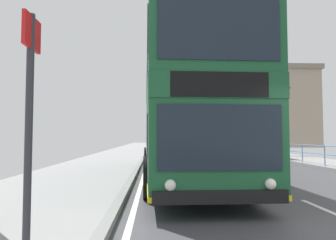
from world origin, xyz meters
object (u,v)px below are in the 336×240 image
Objects in this scene: background_building_00 at (258,110)px; bare_tree_far_00 at (283,110)px; background_bus_far_lane at (233,135)px; bare_tree_far_01 at (225,125)px; double_decker_bus_main at (184,113)px; bus_stop_sign_near at (29,110)px.

bare_tree_far_00 is at bearing -105.30° from background_building_00.
bare_tree_far_00 is 0.39× the size of background_building_00.
background_building_00 is at bearing 67.37° from background_bus_far_lane.
background_building_00 reaches higher than background_bus_far_lane.
bare_tree_far_01 is at bearing 89.56° from bare_tree_far_00.
background_building_00 is (11.05, 26.51, 4.33)m from background_bus_far_lane.
bare_tree_far_00 reaches higher than background_bus_far_lane.
double_decker_bus_main is 3.94× the size of bus_stop_sign_near.
background_bus_far_lane is at bearing -100.90° from bare_tree_far_01.
bare_tree_far_00 is at bearing 60.73° from bus_stop_sign_near.
background_building_00 is (16.29, 40.57, 3.65)m from double_decker_bus_main.
bus_stop_sign_near is 22.22m from bare_tree_far_00.
background_bus_far_lane is (5.24, 14.06, -0.68)m from double_decker_bus_main.
double_decker_bus_main is at bearing -111.88° from background_building_00.
bare_tree_far_01 is (0.15, 19.65, -0.32)m from bare_tree_far_00.
bare_tree_far_00 is at bearing -32.41° from background_bus_far_lane.
bare_tree_far_00 reaches higher than double_decker_bus_main.
background_bus_far_lane is 0.62× the size of background_building_00.
background_building_00 is (18.65, 47.89, 4.18)m from bus_stop_sign_near.
double_decker_bus_main is 0.63× the size of background_building_00.
background_building_00 is (7.81, 28.56, 2.50)m from bare_tree_far_00.
bare_tree_far_01 is at bearing 79.10° from background_bus_far_lane.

